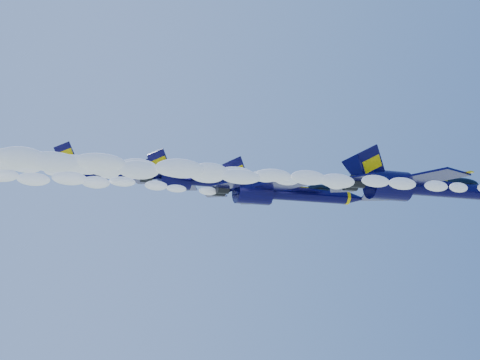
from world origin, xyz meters
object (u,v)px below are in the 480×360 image
object	(u,v)px
jet_third	(284,193)
jet_fifth	(107,170)
jet_fourth	(202,180)
jet_second	(421,187)

from	to	relation	value
jet_third	jet_fifth	xyz separation A→B (m)	(-16.64, 15.80, 4.78)
jet_third	jet_fourth	xyz separation A→B (m)	(-6.87, 7.70, 2.55)
jet_second	jet_fourth	xyz separation A→B (m)	(-19.06, 15.01, 2.56)
jet_second	jet_fifth	distance (m)	37.26
jet_second	jet_third	distance (m)	14.21
jet_fourth	jet_third	bearing A→B (deg)	-48.27
jet_second	jet_fourth	world-z (taller)	jet_fourth
jet_second	jet_third	xyz separation A→B (m)	(-12.19, 7.31, 0.01)
jet_second	jet_fifth	bearing A→B (deg)	141.29
jet_fourth	jet_fifth	size ratio (longest dim) A/B	1.03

